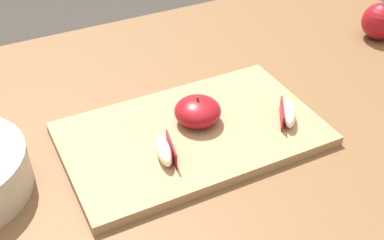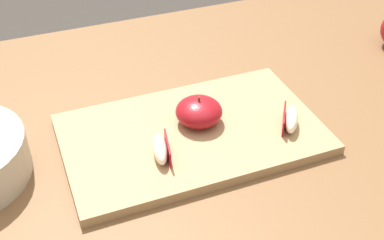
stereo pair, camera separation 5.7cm
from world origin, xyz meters
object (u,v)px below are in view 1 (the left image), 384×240
at_px(cutting_board, 192,134).
at_px(whole_apple_red_delicious, 380,21).
at_px(apple_wedge_right, 288,114).
at_px(apple_wedge_front, 165,151).
at_px(apple_half_skin_up, 197,111).

xyz_separation_m(cutting_board, whole_apple_red_delicious, (0.51, 0.13, 0.03)).
relative_size(apple_wedge_right, apple_wedge_front, 0.98).
bearing_deg(whole_apple_red_delicious, apple_wedge_front, -163.78).
relative_size(cutting_board, apple_wedge_front, 6.09).
distance_m(apple_wedge_right, apple_wedge_front, 0.22).
xyz_separation_m(apple_wedge_front, whole_apple_red_delicious, (0.57, 0.17, 0.01)).
bearing_deg(whole_apple_red_delicious, apple_wedge_right, -154.11).
bearing_deg(whole_apple_red_delicious, apple_half_skin_up, -167.53).
bearing_deg(cutting_board, apple_wedge_front, -147.87).
height_order(apple_half_skin_up, apple_wedge_front, apple_half_skin_up).
height_order(apple_half_skin_up, apple_wedge_right, apple_half_skin_up).
xyz_separation_m(cutting_board, apple_wedge_front, (-0.07, -0.04, 0.02)).
bearing_deg(apple_half_skin_up, cutting_board, -136.58).
relative_size(apple_half_skin_up, whole_apple_red_delicious, 0.89).
height_order(cutting_board, apple_wedge_right, apple_wedge_right).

